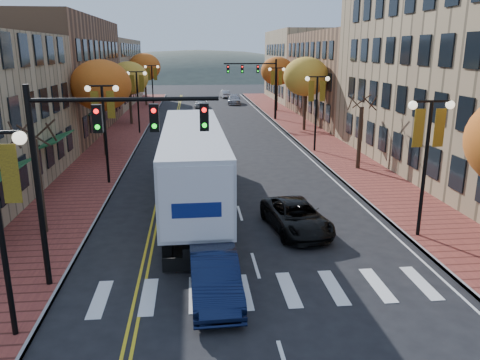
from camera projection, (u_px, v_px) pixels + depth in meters
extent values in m
plane|color=black|center=(273.00, 323.00, 14.22)|extent=(200.00, 200.00, 0.00)
cube|color=brown|center=(122.00, 136.00, 44.47)|extent=(4.00, 85.00, 0.15)
cube|color=brown|center=(307.00, 133.00, 46.22)|extent=(4.00, 85.00, 0.15)
cube|color=brown|center=(40.00, 77.00, 45.59)|extent=(12.00, 24.00, 11.00)
cube|color=#9E8966|center=(92.00, 72.00, 69.74)|extent=(12.00, 26.00, 9.50)
cube|color=brown|center=(369.00, 76.00, 54.92)|extent=(15.00, 24.00, 10.00)
cube|color=#9E8966|center=(320.00, 66.00, 75.86)|extent=(15.00, 20.00, 11.00)
cylinder|color=#382619|center=(40.00, 187.00, 20.41)|extent=(0.28, 0.28, 4.20)
cylinder|color=#382619|center=(104.00, 123.00, 35.65)|extent=(0.28, 0.28, 4.90)
ellipsoid|color=orange|center=(101.00, 85.00, 34.88)|extent=(4.48, 4.48, 3.81)
cylinder|color=#382619|center=(130.00, 103.00, 51.02)|extent=(0.28, 0.28, 4.55)
ellipsoid|color=gold|center=(129.00, 78.00, 50.31)|extent=(4.16, 4.16, 3.54)
cylinder|color=#382619|center=(146.00, 88.00, 68.20)|extent=(0.28, 0.28, 5.04)
ellipsoid|color=orange|center=(144.00, 67.00, 67.41)|extent=(4.61, 4.61, 3.92)
cylinder|color=#382619|center=(360.00, 138.00, 31.74)|extent=(0.28, 0.28, 4.20)
cylinder|color=#382619|center=(305.00, 106.00, 46.97)|extent=(0.28, 0.28, 4.90)
ellipsoid|color=gold|center=(306.00, 77.00, 46.20)|extent=(4.48, 4.48, 3.81)
cylinder|color=#382619|center=(277.00, 92.00, 62.32)|extent=(0.28, 0.28, 4.76)
ellipsoid|color=orange|center=(277.00, 71.00, 61.58)|extent=(4.35, 4.35, 3.70)
cylinder|color=black|center=(2.00, 242.00, 12.69)|extent=(0.16, 0.16, 6.00)
sphere|color=#FFF2CC|center=(20.00, 138.00, 12.00)|extent=(0.36, 0.36, 0.36)
cube|color=gold|center=(10.00, 174.00, 12.22)|extent=(0.45, 0.03, 1.60)
cylinder|color=black|center=(105.00, 137.00, 28.02)|extent=(0.16, 0.16, 6.00)
cylinder|color=black|center=(101.00, 86.00, 27.21)|extent=(1.60, 0.10, 0.10)
sphere|color=#FFF2CC|center=(88.00, 89.00, 27.17)|extent=(0.36, 0.36, 0.36)
sphere|color=#FFF2CC|center=(116.00, 88.00, 27.33)|extent=(0.36, 0.36, 0.36)
cube|color=gold|center=(95.00, 105.00, 27.46)|extent=(0.45, 0.03, 1.60)
cube|color=gold|center=(111.00, 105.00, 27.55)|extent=(0.45, 0.03, 1.60)
cylinder|color=black|center=(138.00, 103.00, 45.27)|extent=(0.16, 0.16, 6.00)
cylinder|color=black|center=(136.00, 72.00, 44.46)|extent=(1.60, 0.10, 0.10)
sphere|color=#FFF2CC|center=(128.00, 73.00, 44.42)|extent=(0.36, 0.36, 0.36)
sphere|color=#FFF2CC|center=(145.00, 73.00, 44.58)|extent=(0.36, 0.36, 0.36)
cube|color=gold|center=(132.00, 84.00, 44.71)|extent=(0.45, 0.03, 1.60)
cube|color=gold|center=(142.00, 83.00, 44.80)|extent=(0.45, 0.03, 1.60)
cylinder|color=black|center=(153.00, 89.00, 62.51)|extent=(0.16, 0.16, 6.00)
cylinder|color=black|center=(151.00, 66.00, 61.70)|extent=(1.60, 0.10, 0.10)
sphere|color=#FFF2CC|center=(145.00, 67.00, 61.67)|extent=(0.36, 0.36, 0.36)
sphere|color=#FFF2CC|center=(158.00, 67.00, 61.82)|extent=(0.36, 0.36, 0.36)
cube|color=gold|center=(148.00, 74.00, 61.96)|extent=(0.45, 0.03, 1.60)
cube|color=gold|center=(155.00, 74.00, 62.04)|extent=(0.45, 0.03, 1.60)
cylinder|color=black|center=(424.00, 172.00, 19.89)|extent=(0.16, 0.16, 6.00)
cylinder|color=black|center=(432.00, 101.00, 19.08)|extent=(1.60, 0.10, 0.10)
sphere|color=#FFF2CC|center=(413.00, 105.00, 19.05)|extent=(0.36, 0.36, 0.36)
sphere|color=#FFF2CC|center=(450.00, 105.00, 19.20)|extent=(0.36, 0.36, 0.36)
cube|color=gold|center=(419.00, 128.00, 19.34)|extent=(0.45, 0.03, 1.60)
cube|color=gold|center=(439.00, 128.00, 19.42)|extent=(0.45, 0.03, 1.60)
cylinder|color=black|center=(316.00, 115.00, 37.14)|extent=(0.16, 0.16, 6.00)
cylinder|color=black|center=(318.00, 77.00, 36.33)|extent=(1.60, 0.10, 0.10)
sphere|color=#FFF2CC|center=(307.00, 79.00, 36.29)|extent=(0.36, 0.36, 0.36)
sphere|color=#FFF2CC|center=(328.00, 79.00, 36.45)|extent=(0.36, 0.36, 0.36)
cube|color=gold|center=(311.00, 91.00, 36.58)|extent=(0.45, 0.03, 1.60)
cube|color=gold|center=(323.00, 91.00, 36.67)|extent=(0.45, 0.03, 1.60)
cylinder|color=black|center=(276.00, 94.00, 54.39)|extent=(0.16, 0.16, 6.00)
cylinder|color=black|center=(277.00, 68.00, 53.58)|extent=(1.60, 0.10, 0.10)
sphere|color=#FFF2CC|center=(270.00, 69.00, 53.54)|extent=(0.36, 0.36, 0.36)
sphere|color=#FFF2CC|center=(284.00, 69.00, 53.70)|extent=(0.36, 0.36, 0.36)
cube|color=gold|center=(273.00, 78.00, 53.83)|extent=(0.45, 0.03, 1.60)
cube|color=gold|center=(280.00, 78.00, 53.92)|extent=(0.45, 0.03, 1.60)
cylinder|color=black|center=(38.00, 192.00, 15.44)|extent=(0.20, 0.20, 7.00)
cylinder|color=black|center=(125.00, 99.00, 14.92)|extent=(6.00, 0.14, 0.14)
cube|color=black|center=(98.00, 119.00, 14.99)|extent=(0.30, 0.25, 0.90)
sphere|color=#FF0C0C|center=(96.00, 111.00, 14.79)|extent=(0.16, 0.16, 0.16)
cube|color=black|center=(154.00, 118.00, 15.17)|extent=(0.30, 0.25, 0.90)
sphere|color=#FF0C0C|center=(154.00, 111.00, 14.97)|extent=(0.16, 0.16, 0.16)
cube|color=black|center=(204.00, 117.00, 15.33)|extent=(0.30, 0.25, 0.90)
sphere|color=#FF0C0C|center=(204.00, 110.00, 15.12)|extent=(0.16, 0.16, 0.16)
cylinder|color=black|center=(276.00, 90.00, 54.24)|extent=(0.20, 0.20, 7.00)
cylinder|color=black|center=(250.00, 64.00, 53.14)|extent=(6.00, 0.14, 0.14)
cube|color=black|center=(258.00, 69.00, 53.39)|extent=(0.30, 0.25, 0.90)
sphere|color=#FF0C0C|center=(258.00, 67.00, 53.19)|extent=(0.16, 0.16, 0.16)
cube|color=black|center=(242.00, 69.00, 53.22)|extent=(0.30, 0.25, 0.90)
sphere|color=#FF0C0C|center=(242.00, 67.00, 53.02)|extent=(0.16, 0.16, 0.16)
cube|color=black|center=(228.00, 69.00, 53.06)|extent=(0.30, 0.25, 0.90)
sphere|color=#FF0C0C|center=(228.00, 67.00, 52.86)|extent=(0.16, 0.16, 0.16)
cube|color=black|center=(194.00, 195.00, 23.65)|extent=(1.28, 14.19, 0.38)
cube|color=silver|center=(193.00, 158.00, 23.14)|extent=(3.02, 14.21, 3.05)
cube|color=black|center=(191.00, 145.00, 31.77)|extent=(2.77, 3.31, 2.73)
cylinder|color=black|center=(168.00, 249.00, 18.21)|extent=(0.40, 1.10, 1.09)
cylinder|color=black|center=(226.00, 246.00, 18.46)|extent=(0.40, 1.10, 1.09)
cylinder|color=black|center=(169.00, 236.00, 19.46)|extent=(0.40, 1.10, 1.09)
cylinder|color=black|center=(223.00, 234.00, 19.71)|extent=(0.40, 1.10, 1.09)
cylinder|color=black|center=(174.00, 168.00, 30.73)|extent=(0.40, 1.10, 1.09)
cylinder|color=black|center=(209.00, 167.00, 30.98)|extent=(0.40, 1.10, 1.09)
cylinder|color=black|center=(175.00, 159.00, 33.02)|extent=(0.40, 1.10, 1.09)
cylinder|color=black|center=(208.00, 159.00, 33.27)|extent=(0.40, 1.10, 1.09)
imported|color=black|center=(215.00, 276.00, 15.58)|extent=(1.73, 4.61, 1.50)
imported|color=black|center=(296.00, 217.00, 21.33)|extent=(2.89, 5.17, 1.37)
imported|color=silver|center=(200.00, 103.00, 67.29)|extent=(1.81, 4.00, 1.33)
imported|color=#95949B|center=(234.00, 99.00, 71.33)|extent=(2.39, 4.99, 1.40)
imported|color=#AEADB5|center=(225.00, 94.00, 80.36)|extent=(1.94, 4.16, 1.32)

